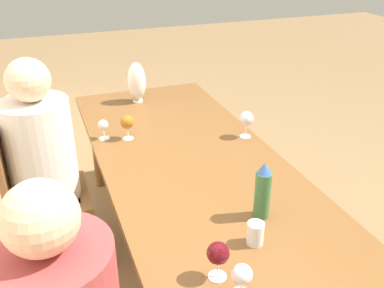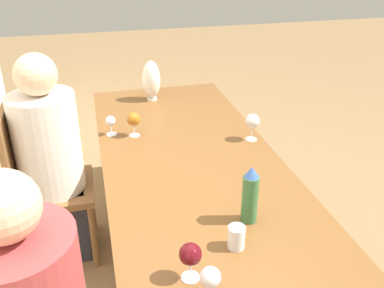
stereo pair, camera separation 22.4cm
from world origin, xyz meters
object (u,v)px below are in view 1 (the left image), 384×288
at_px(wine_glass_2, 242,275).
at_px(wine_glass_4, 218,254).
at_px(wine_glass_0, 127,122).
at_px(water_tumbler, 256,233).
at_px(chair_far, 34,191).
at_px(vase, 137,82).
at_px(water_bottle, 263,191).
at_px(person_far, 46,164).
at_px(wine_glass_1, 103,126).
at_px(wine_glass_5, 246,119).

height_order(wine_glass_2, wine_glass_4, wine_glass_4).
height_order(wine_glass_0, wine_glass_4, same).
bearing_deg(water_tumbler, wine_glass_0, 13.47).
distance_m(wine_glass_2, chair_far, 1.44).
bearing_deg(vase, water_bottle, -173.59).
height_order(wine_glass_0, person_far, person_far).
bearing_deg(vase, wine_glass_1, 147.62).
bearing_deg(wine_glass_2, water_bottle, -36.76).
distance_m(water_tumbler, wine_glass_2, 0.28).
distance_m(wine_glass_1, person_far, 0.39).
bearing_deg(wine_glass_4, water_bottle, -50.00).
distance_m(vase, wine_glass_0, 0.61).
height_order(wine_glass_2, person_far, person_far).
bearing_deg(person_far, vase, -46.33).
xyz_separation_m(wine_glass_1, chair_far, (-0.12, 0.44, -0.28)).
xyz_separation_m(water_tumbler, wine_glass_2, (-0.22, 0.17, 0.04)).
relative_size(water_tumbler, wine_glass_1, 0.79).
height_order(water_tumbler, wine_glass_4, wine_glass_4).
distance_m(vase, wine_glass_2, 1.90).
relative_size(water_bottle, wine_glass_0, 1.75).
distance_m(water_bottle, vase, 1.53).
bearing_deg(person_far, wine_glass_0, -81.03).
bearing_deg(wine_glass_1, water_bottle, -153.23).
xyz_separation_m(wine_glass_0, wine_glass_5, (-0.22, -0.66, 0.01)).
bearing_deg(wine_glass_5, water_bottle, 158.13).
bearing_deg(water_tumbler, wine_glass_4, 118.87).
bearing_deg(person_far, wine_glass_2, -155.42).
xyz_separation_m(wine_glass_4, wine_glass_5, (1.00, -0.61, 0.01)).
relative_size(wine_glass_1, person_far, 0.09).
distance_m(water_tumbler, wine_glass_0, 1.13).
relative_size(vase, wine_glass_2, 2.26).
xyz_separation_m(water_tumbler, wine_glass_4, (-0.12, 0.21, 0.06)).
relative_size(wine_glass_4, person_far, 0.12).
bearing_deg(water_tumbler, water_bottle, -35.26).
bearing_deg(water_tumbler, wine_glass_2, 142.25).
bearing_deg(wine_glass_1, wine_glass_5, -108.45).
bearing_deg(wine_glass_4, water_tumbler, -61.13).
distance_m(vase, chair_far, 1.06).
relative_size(wine_glass_2, person_far, 0.10).
bearing_deg(chair_far, wine_glass_4, -151.58).
relative_size(water_tumbler, person_far, 0.07).
relative_size(vase, person_far, 0.23).
relative_size(wine_glass_5, person_far, 0.13).
distance_m(water_tumbler, wine_glass_4, 0.25).
bearing_deg(wine_glass_5, chair_far, 83.46).
relative_size(water_tumbler, wine_glass_2, 0.74).
height_order(water_tumbler, vase, vase).
bearing_deg(water_bottle, wine_glass_1, 26.77).
height_order(water_bottle, person_far, person_far).
bearing_deg(wine_glass_2, wine_glass_5, -27.40).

